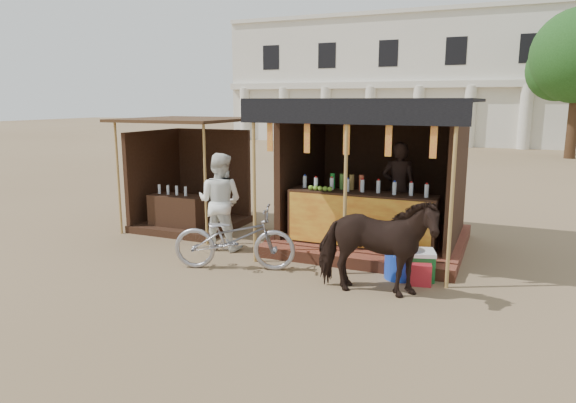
{
  "coord_description": "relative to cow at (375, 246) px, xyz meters",
  "views": [
    {
      "loc": [
        3.31,
        -6.06,
        2.75
      ],
      "look_at": [
        0.0,
        1.6,
        1.1
      ],
      "focal_mm": 32.0,
      "sensor_mm": 36.0,
      "label": 1
    }
  ],
  "objects": [
    {
      "name": "secondary_stall",
      "position": [
        -4.84,
        2.4,
        0.12
      ],
      "size": [
        2.4,
        2.4,
        2.38
      ],
      "color": "#341E13",
      "rests_on": "ground"
    },
    {
      "name": "ground",
      "position": [
        -1.67,
        -0.84,
        -0.73
      ],
      "size": [
        120.0,
        120.0,
        0.0
      ],
      "primitive_type": "plane",
      "color": "#846B4C",
      "rests_on": "ground"
    },
    {
      "name": "main_stall",
      "position": [
        -0.65,
        2.53,
        0.3
      ],
      "size": [
        3.6,
        3.61,
        2.78
      ],
      "color": "brown",
      "rests_on": "ground"
    },
    {
      "name": "tree",
      "position": [
        4.14,
        21.31,
        3.9
      ],
      "size": [
        4.5,
        4.4,
        7.0
      ],
      "color": "#382314",
      "rests_on": "ground"
    },
    {
      "name": "motorbike",
      "position": [
        -2.41,
        0.24,
        -0.2
      ],
      "size": [
        2.13,
        1.3,
        1.05
      ],
      "primitive_type": "imported",
      "rotation": [
        0.0,
        0.0,
        1.89
      ],
      "color": "#9997A0",
      "rests_on": "ground"
    },
    {
      "name": "cow",
      "position": [
        0.0,
        0.0,
        0.0
      ],
      "size": [
        1.8,
        0.95,
        1.46
      ],
      "primitive_type": "imported",
      "rotation": [
        0.0,
        0.0,
        1.67
      ],
      "color": "black",
      "rests_on": "ground"
    },
    {
      "name": "background_building",
      "position": [
        -3.67,
        29.11,
        3.25
      ],
      "size": [
        26.0,
        7.45,
        8.18
      ],
      "color": "silver",
      "rests_on": "ground"
    },
    {
      "name": "bystander",
      "position": [
        -3.22,
        1.16,
        0.17
      ],
      "size": [
        0.93,
        0.75,
        1.81
      ],
      "primitive_type": "imported",
      "rotation": [
        0.0,
        0.0,
        3.22
      ],
      "color": "white",
      "rests_on": "ground"
    },
    {
      "name": "blue_barrel",
      "position": [
        0.2,
        0.85,
        -0.41
      ],
      "size": [
        0.57,
        0.57,
        0.64
      ],
      "primitive_type": "cylinder",
      "rotation": [
        0.0,
        0.0,
        -0.22
      ],
      "color": "blue",
      "rests_on": "ground"
    },
    {
      "name": "cooler",
      "position": [
        0.39,
        0.92,
        -0.5
      ],
      "size": [
        0.74,
        0.6,
        0.46
      ],
      "color": "#176729",
      "rests_on": "ground"
    },
    {
      "name": "red_crate",
      "position": [
        0.51,
        0.75,
        -0.57
      ],
      "size": [
        0.42,
        0.44,
        0.33
      ],
      "primitive_type": "cube",
      "rotation": [
        0.0,
        0.0,
        0.2
      ],
      "color": "#A41B23",
      "rests_on": "ground"
    }
  ]
}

